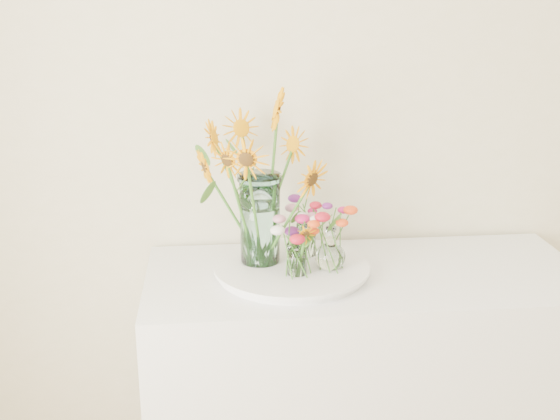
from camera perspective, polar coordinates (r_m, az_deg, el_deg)
The scene contains 10 objects.
counter at distance 2.47m, azimuth 6.63°, elevation -14.71°, with size 1.40×0.60×0.90m, color white.
tray at distance 2.23m, azimuth 0.95°, elevation -4.90°, with size 0.47×0.47×0.03m, color white.
mason_jar at distance 2.21m, azimuth -1.64°, elevation -0.73°, with size 0.13×0.13×0.29m, color #AFE6EB.
sunflower_bouquet at distance 2.17m, azimuth -1.67°, elevation 2.43°, with size 0.71×0.71×0.55m, color orange, non-canonical shape.
small_vase_a at distance 2.14m, azimuth 1.38°, elevation -4.05°, with size 0.06×0.06×0.10m, color white.
wildflower_posy_a at distance 2.12m, azimuth 1.39°, elevation -2.93°, with size 0.18×0.18×0.19m, color #E84414, non-canonical shape.
small_vase_b at distance 2.19m, azimuth 4.13°, elevation -3.12°, with size 0.10×0.10×0.14m, color white, non-canonical shape.
wildflower_posy_b at distance 2.17m, azimuth 4.15°, elevation -2.01°, with size 0.22×0.22×0.23m, color #E84414, non-canonical shape.
small_vase_c at distance 2.29m, azimuth 2.14°, elevation -2.46°, with size 0.06×0.06×0.11m, color white.
wildflower_posy_c at distance 2.27m, azimuth 2.15°, elevation -1.39°, with size 0.18×0.18×0.20m, color #E84414, non-canonical shape.
Camera 1 is at (-0.78, -0.10, 1.77)m, focal length 45.00 mm.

